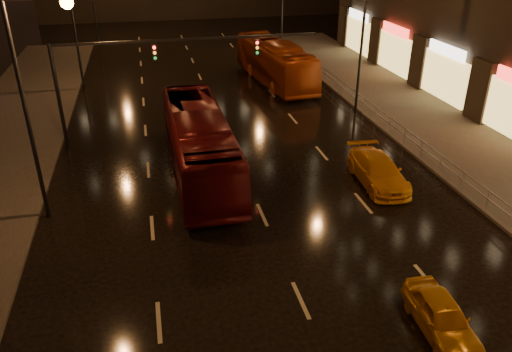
# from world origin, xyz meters

# --- Properties ---
(ground) EXTENTS (140.00, 140.00, 0.00)m
(ground) POSITION_xyz_m (0.00, 20.00, 0.00)
(ground) COLOR black
(ground) RESTS_ON ground
(sidewalk_right) EXTENTS (7.00, 70.00, 0.15)m
(sidewalk_right) POSITION_xyz_m (13.50, 15.00, 0.07)
(sidewalk_right) COLOR #38332D
(sidewalk_right) RESTS_ON ground
(traffic_signal) EXTENTS (15.31, 0.32, 6.20)m
(traffic_signal) POSITION_xyz_m (-5.06, 20.00, 4.74)
(traffic_signal) COLOR black
(traffic_signal) RESTS_ON ground
(railing_right) EXTENTS (0.05, 56.00, 1.00)m
(railing_right) POSITION_xyz_m (10.20, 18.00, 0.90)
(railing_right) COLOR #99999E
(railing_right) RESTS_ON sidewalk_right
(bus_red) EXTENTS (3.01, 12.36, 3.43)m
(bus_red) POSITION_xyz_m (-2.23, 15.06, 1.72)
(bus_red) COLOR #520B0E
(bus_red) RESTS_ON ground
(bus_curb) EXTENTS (4.19, 12.60, 3.44)m
(bus_curb) POSITION_xyz_m (6.00, 30.93, 1.72)
(bus_curb) COLOR #9A380F
(bus_curb) RESTS_ON ground
(taxi_near) EXTENTS (1.67, 3.68, 1.22)m
(taxi_near) POSITION_xyz_m (4.00, 1.57, 0.61)
(taxi_near) COLOR #C47E12
(taxi_near) RESTS_ON ground
(taxi_far) EXTENTS (2.24, 5.03, 1.43)m
(taxi_far) POSITION_xyz_m (6.51, 11.76, 0.72)
(taxi_far) COLOR orange
(taxi_far) RESTS_ON ground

